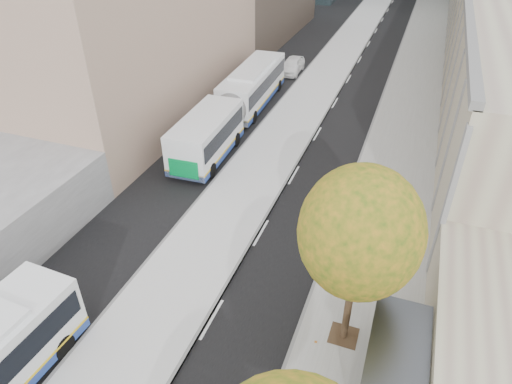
% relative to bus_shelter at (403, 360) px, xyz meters
% --- Properties ---
extents(bus_platform, '(4.25, 150.00, 0.15)m').
position_rel_bus_shelter_xyz_m(bus_platform, '(-9.56, 24.04, -2.11)').
color(bus_platform, silver).
rests_on(bus_platform, ground).
extents(sidewalk, '(4.75, 150.00, 0.08)m').
position_rel_bus_shelter_xyz_m(sidewalk, '(-1.56, 24.04, -2.15)').
color(sidewalk, gray).
rests_on(sidewalk, ground).
extents(bus_shelter, '(1.90, 4.40, 2.53)m').
position_rel_bus_shelter_xyz_m(bus_shelter, '(0.00, 0.00, 0.00)').
color(bus_shelter, '#383A3F').
rests_on(bus_shelter, sidewalk).
extents(tree_c, '(4.20, 4.20, 7.28)m').
position_rel_bus_shelter_xyz_m(tree_c, '(-2.09, 2.04, 3.06)').
color(tree_c, black).
rests_on(tree_c, sidewalk).
extents(bus_far, '(3.23, 17.66, 2.93)m').
position_rel_bus_shelter_xyz_m(bus_far, '(-13.41, 18.51, -0.59)').
color(bus_far, white).
rests_on(bus_far, ground).
extents(distant_car, '(1.79, 4.25, 1.44)m').
position_rel_bus_shelter_xyz_m(distant_car, '(-12.74, 30.87, -1.47)').
color(distant_car, white).
rests_on(distant_car, ground).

